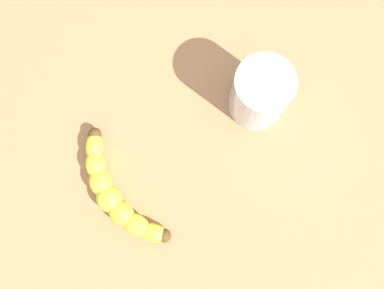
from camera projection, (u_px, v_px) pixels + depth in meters
The scene contains 3 objects.
wooden_tabletop at pixel (207, 179), 82.54cm from camera, with size 120.00×120.00×3.00cm, color #AD784D.
banana at pixel (115, 195), 78.62cm from camera, with size 10.39×21.16×3.96cm.
smoothie_glass at pixel (260, 94), 77.28cm from camera, with size 8.99×8.99×12.25cm.
Camera 1 is at (8.55, 3.36, 83.76)cm, focal length 47.09 mm.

